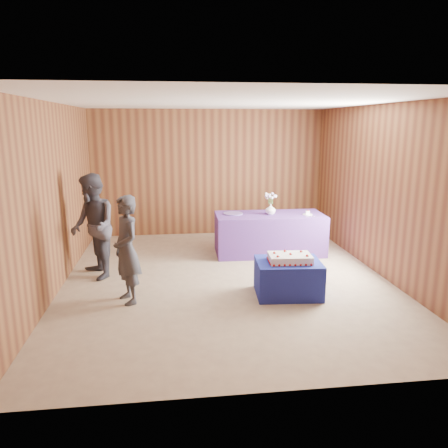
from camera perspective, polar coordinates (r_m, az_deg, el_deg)
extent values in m
plane|color=gray|center=(6.93, 0.28, -7.21)|extent=(6.00, 6.00, 0.00)
cube|color=brown|center=(9.55, -2.05, 6.69)|extent=(5.00, 0.04, 2.70)
cube|color=brown|center=(3.71, 6.31, -3.43)|extent=(5.00, 0.04, 2.70)
cube|color=brown|center=(6.75, -21.31, 3.19)|extent=(0.04, 6.00, 2.70)
cube|color=brown|center=(7.34, 20.07, 4.02)|extent=(0.04, 6.00, 2.70)
cube|color=white|center=(6.52, 0.30, 15.67)|extent=(5.00, 6.00, 0.04)
cube|color=#1B2898|center=(6.32, 8.36, -6.98)|extent=(0.95, 0.77, 0.50)
cube|color=#562F82|center=(8.24, 5.95, -1.28)|extent=(2.02, 0.95, 0.75)
cube|color=white|center=(6.20, 8.61, -4.42)|extent=(0.61, 0.43, 0.11)
sphere|color=#B8100E|center=(5.98, 6.20, -5.40)|extent=(0.03, 0.03, 0.03)
sphere|color=#B8100E|center=(6.10, 11.67, -5.23)|extent=(0.03, 0.03, 0.03)
sphere|color=#B8100E|center=(6.35, 5.65, -4.29)|extent=(0.03, 0.03, 0.03)
sphere|color=#B8100E|center=(6.46, 10.81, -4.16)|extent=(0.03, 0.03, 0.03)
sphere|color=#B8100E|center=(6.06, 7.18, -4.10)|extent=(0.04, 0.04, 0.04)
cone|color=#166317|center=(6.07, 7.40, -4.19)|extent=(0.01, 0.02, 0.02)
sphere|color=#B8100E|center=(6.30, 9.87, -3.53)|extent=(0.04, 0.04, 0.04)
cone|color=#166317|center=(6.31, 10.08, -3.62)|extent=(0.01, 0.02, 0.02)
sphere|color=#B8100E|center=(6.18, 8.63, -3.79)|extent=(0.04, 0.04, 0.04)
cone|color=#166317|center=(6.19, 8.85, -3.89)|extent=(0.01, 0.02, 0.02)
imported|color=white|center=(8.12, 6.09, 1.94)|extent=(0.22, 0.22, 0.20)
cylinder|color=#2F6026|center=(8.10, 6.38, 3.17)|extent=(0.01, 0.01, 0.15)
sphere|color=silver|center=(8.10, 6.77, 3.71)|extent=(0.05, 0.05, 0.05)
cylinder|color=#2F6026|center=(8.12, 6.31, 3.19)|extent=(0.01, 0.01, 0.15)
sphere|color=white|center=(8.14, 6.61, 3.76)|extent=(0.05, 0.05, 0.05)
cylinder|color=#2F6026|center=(8.13, 6.20, 3.20)|extent=(0.01, 0.01, 0.15)
sphere|color=silver|center=(8.17, 6.32, 3.79)|extent=(0.05, 0.05, 0.05)
cylinder|color=#2F6026|center=(8.13, 6.06, 3.21)|extent=(0.01, 0.01, 0.15)
sphere|color=white|center=(8.17, 5.99, 3.80)|extent=(0.05, 0.05, 0.05)
cylinder|color=#2F6026|center=(8.12, 5.94, 3.20)|extent=(0.01, 0.01, 0.15)
sphere|color=silver|center=(8.14, 5.69, 3.78)|extent=(0.05, 0.05, 0.05)
cylinder|color=#2F6026|center=(8.10, 5.87, 3.18)|extent=(0.01, 0.01, 0.15)
sphere|color=white|center=(8.10, 5.51, 3.74)|extent=(0.05, 0.05, 0.05)
cylinder|color=#2F6026|center=(8.08, 5.87, 3.16)|extent=(0.01, 0.01, 0.15)
sphere|color=silver|center=(8.06, 5.50, 3.69)|extent=(0.05, 0.05, 0.05)
cylinder|color=#2F6026|center=(8.07, 5.93, 3.14)|extent=(0.01, 0.01, 0.15)
sphere|color=white|center=(8.02, 5.65, 3.64)|extent=(0.05, 0.05, 0.05)
cylinder|color=#2F6026|center=(8.06, 6.05, 3.12)|extent=(0.01, 0.01, 0.15)
sphere|color=silver|center=(7.99, 5.94, 3.60)|extent=(0.05, 0.05, 0.05)
cylinder|color=#2F6026|center=(8.06, 6.18, 3.12)|extent=(0.01, 0.01, 0.15)
sphere|color=white|center=(7.99, 6.28, 3.59)|extent=(0.05, 0.05, 0.05)
cylinder|color=#2F6026|center=(8.06, 6.30, 3.13)|extent=(0.01, 0.01, 0.15)
sphere|color=silver|center=(8.01, 6.58, 3.61)|extent=(0.05, 0.05, 0.05)
cylinder|color=#2F6026|center=(8.08, 6.37, 3.14)|extent=(0.01, 0.01, 0.15)
sphere|color=white|center=(8.05, 6.76, 3.65)|extent=(0.05, 0.05, 0.05)
cylinder|color=#6D54A8|center=(8.13, 1.19, 1.38)|extent=(0.47, 0.47, 0.02)
cylinder|color=white|center=(8.21, 10.86, 1.23)|extent=(0.18, 0.18, 0.01)
cube|color=white|center=(8.20, 10.87, 1.47)|extent=(0.08, 0.07, 0.06)
sphere|color=#B8100E|center=(8.17, 10.92, 1.74)|extent=(0.02, 0.02, 0.02)
cube|color=#BCBBC0|center=(8.07, 11.52, 0.97)|extent=(0.26, 0.05, 0.00)
imported|color=#33343D|center=(6.01, -12.61, -3.32)|extent=(0.54, 0.64, 1.48)
imported|color=#393743|center=(7.09, -16.73, -0.34)|extent=(0.90, 0.99, 1.66)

